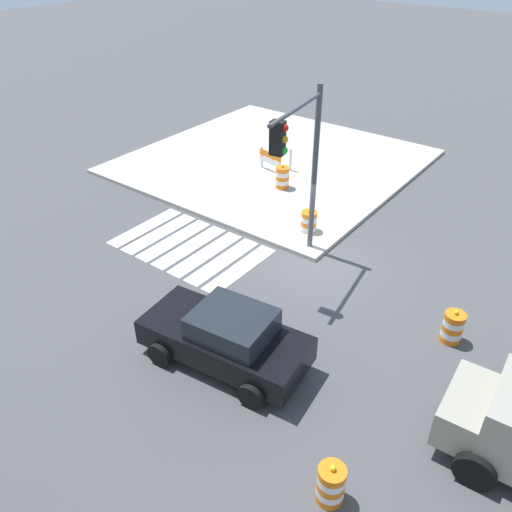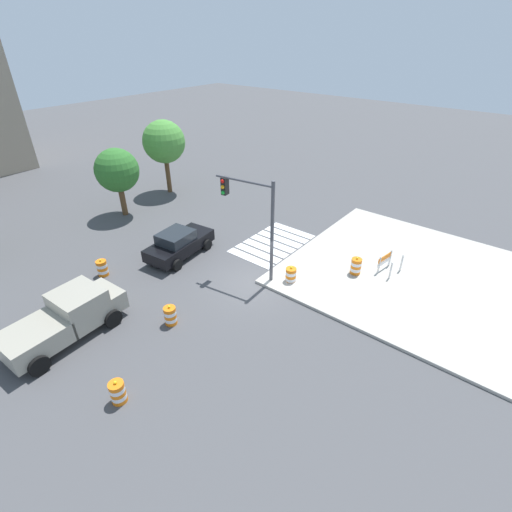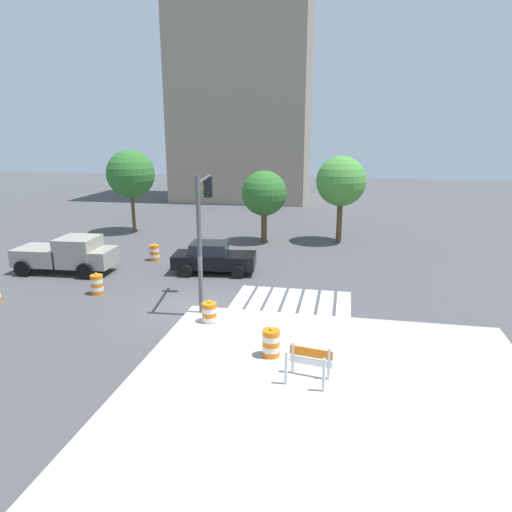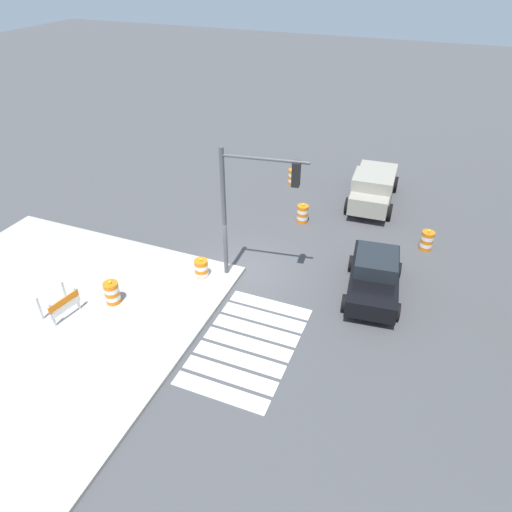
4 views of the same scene
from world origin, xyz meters
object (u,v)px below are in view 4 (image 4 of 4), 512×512
(traffic_barrel_median_near, at_px, (293,177))
(construction_barricade, at_px, (62,304))
(sports_car, at_px, (374,275))
(traffic_light_pole, at_px, (253,194))
(traffic_barrel_median_far, at_px, (427,240))
(pickup_truck, at_px, (373,188))
(traffic_barrel_near_corner, at_px, (303,214))
(traffic_barrel_on_sidewalk, at_px, (112,293))
(traffic_barrel_crosswalk_end, at_px, (201,269))

(traffic_barrel_median_near, relative_size, construction_barricade, 0.76)
(sports_car, xyz_separation_m, traffic_light_pole, (1.00, -4.75, 3.10))
(traffic_barrel_median_far, bearing_deg, pickup_truck, -137.83)
(traffic_barrel_median_far, bearing_deg, traffic_barrel_median_near, -118.57)
(sports_car, distance_m, traffic_light_pole, 5.76)
(pickup_truck, xyz_separation_m, traffic_barrel_near_corner, (3.16, -2.86, -0.52))
(sports_car, distance_m, construction_barricade, 11.86)
(traffic_barrel_median_far, xyz_separation_m, construction_barricade, (9.95, -11.99, 0.27))
(traffic_barrel_near_corner, relative_size, construction_barricade, 0.76)
(sports_car, relative_size, traffic_barrel_near_corner, 4.40)
(traffic_barrel_median_near, bearing_deg, traffic_barrel_on_sidewalk, -13.28)
(pickup_truck, distance_m, traffic_barrel_crosswalk_end, 10.69)
(traffic_barrel_near_corner, height_order, traffic_barrel_crosswalk_end, same)
(traffic_barrel_near_corner, bearing_deg, sports_car, 44.64)
(traffic_light_pole, bearing_deg, construction_barricade, -48.45)
(sports_car, height_order, construction_barricade, sports_car)
(sports_car, distance_m, traffic_barrel_median_far, 4.40)
(traffic_barrel_median_near, bearing_deg, traffic_light_pole, 8.04)
(traffic_barrel_median_near, relative_size, traffic_barrel_median_far, 1.00)
(traffic_barrel_crosswalk_end, bearing_deg, traffic_barrel_median_near, 176.16)
(sports_car, xyz_separation_m, traffic_barrel_crosswalk_end, (1.78, -6.73, -0.36))
(traffic_barrel_near_corner, xyz_separation_m, traffic_light_pole, (5.32, -0.49, 3.46))
(traffic_barrel_crosswalk_end, height_order, traffic_barrel_median_near, same)
(pickup_truck, bearing_deg, traffic_light_pole, -21.52)
(traffic_barrel_crosswalk_end, xyz_separation_m, traffic_barrel_median_far, (-5.82, 8.44, 0.00))
(traffic_barrel_crosswalk_end, bearing_deg, pickup_truck, 150.08)
(traffic_barrel_median_far, distance_m, traffic_light_pole, 8.89)
(sports_car, bearing_deg, traffic_barrel_median_near, -143.76)
(traffic_barrel_near_corner, height_order, traffic_barrel_median_near, same)
(traffic_barrel_median_far, bearing_deg, construction_barricade, -50.31)
(sports_car, relative_size, traffic_barrel_median_near, 4.40)
(construction_barricade, bearing_deg, traffic_barrel_on_sidewalk, 138.34)
(traffic_barrel_median_near, relative_size, traffic_barrel_on_sidewalk, 1.00)
(pickup_truck, relative_size, traffic_barrel_median_far, 5.14)
(pickup_truck, bearing_deg, traffic_barrel_on_sidewalk, -32.54)
(pickup_truck, height_order, traffic_barrel_on_sidewalk, pickup_truck)
(traffic_barrel_median_far, bearing_deg, traffic_light_pole, -51.99)
(traffic_barrel_median_far, bearing_deg, sports_car, -22.86)
(traffic_barrel_near_corner, bearing_deg, traffic_light_pole, -5.22)
(traffic_barrel_on_sidewalk, bearing_deg, pickup_truck, 147.46)
(pickup_truck, bearing_deg, traffic_barrel_median_near, -99.67)
(traffic_barrel_crosswalk_end, distance_m, traffic_barrel_median_near, 10.07)
(sports_car, height_order, traffic_barrel_near_corner, sports_car)
(sports_car, bearing_deg, construction_barricade, -60.12)
(traffic_barrel_near_corner, bearing_deg, traffic_barrel_median_far, 87.34)
(sports_car, relative_size, pickup_truck, 0.86)
(traffic_light_pole, bearing_deg, traffic_barrel_crosswalk_end, -68.65)
(sports_car, height_order, pickup_truck, pickup_truck)
(traffic_barrel_near_corner, distance_m, construction_barricade, 11.87)
(pickup_truck, bearing_deg, traffic_barrel_median_far, 42.17)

